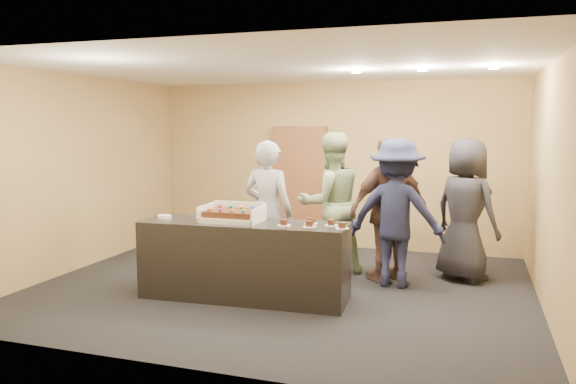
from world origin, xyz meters
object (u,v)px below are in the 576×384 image
at_px(storage_cabinet, 300,186).
at_px(plate_stack, 164,217).
at_px(serving_counter, 244,260).
at_px(person_server_grey, 268,212).
at_px(person_navy_man, 397,213).
at_px(person_dark_suit, 466,210).
at_px(person_brown_extra, 389,209).
at_px(sheet_cake, 232,213).
at_px(person_sage_man, 331,203).
at_px(cake_box, 233,217).

bearing_deg(storage_cabinet, plate_stack, -104.15).
relative_size(serving_counter, person_server_grey, 1.32).
distance_m(serving_counter, plate_stack, 1.11).
distance_m(plate_stack, person_navy_man, 2.84).
relative_size(storage_cabinet, person_server_grey, 1.09).
bearing_deg(person_dark_suit, plate_stack, 61.30).
relative_size(person_brown_extra, person_dark_suit, 1.02).
distance_m(person_navy_man, person_brown_extra, 0.26).
height_order(plate_stack, person_brown_extra, person_brown_extra).
relative_size(storage_cabinet, sheet_cake, 3.40).
relative_size(person_sage_man, person_navy_man, 1.04).
xyz_separation_m(storage_cabinet, person_sage_man, (0.92, -1.57, -0.04)).
height_order(person_server_grey, person_brown_extra, person_brown_extra).
height_order(serving_counter, person_navy_man, person_navy_man).
height_order(cake_box, person_brown_extra, person_brown_extra).
xyz_separation_m(storage_cabinet, plate_stack, (-0.77, -3.04, -0.07)).
bearing_deg(person_brown_extra, storage_cabinet, -84.45).
relative_size(serving_counter, storage_cabinet, 1.21).
relative_size(serving_counter, person_dark_suit, 1.30).
distance_m(person_sage_man, person_navy_man, 0.99).
bearing_deg(storage_cabinet, person_dark_suit, -27.11).
relative_size(storage_cabinet, person_dark_suit, 1.08).
distance_m(storage_cabinet, cake_box, 2.96).
height_order(person_brown_extra, person_dark_suit, person_brown_extra).
relative_size(person_navy_man, person_brown_extra, 0.98).
height_order(person_sage_man, person_navy_man, person_sage_man).
distance_m(serving_counter, person_brown_extra, 2.02).
bearing_deg(cake_box, person_brown_extra, 37.76).
distance_m(person_server_grey, person_navy_man, 1.61).
bearing_deg(person_brown_extra, plate_stack, -11.35).
relative_size(sheet_cake, person_brown_extra, 0.31).
bearing_deg(person_navy_man, person_sage_man, -15.31).
relative_size(cake_box, plate_stack, 4.23).
bearing_deg(cake_box, plate_stack, -174.25).
height_order(person_navy_man, person_dark_suit, same).
distance_m(serving_counter, person_sage_man, 1.64).
relative_size(serving_counter, plate_stack, 14.81).
relative_size(cake_box, person_server_grey, 0.38).
bearing_deg(person_server_grey, person_brown_extra, -150.68).
xyz_separation_m(serving_counter, person_dark_suit, (2.42, 1.62, 0.47)).
distance_m(cake_box, person_navy_man, 2.04).
height_order(storage_cabinet, person_server_grey, storage_cabinet).
distance_m(person_server_grey, person_brown_extra, 1.56).
bearing_deg(storage_cabinet, person_brown_extra, -44.62).
height_order(cake_box, plate_stack, cake_box).
bearing_deg(storage_cabinet, serving_counter, -85.41).
bearing_deg(person_navy_man, serving_counter, 38.59).
distance_m(sheet_cake, person_server_grey, 0.72).
bearing_deg(plate_stack, person_sage_man, 41.11).
relative_size(cake_box, person_dark_suit, 0.37).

